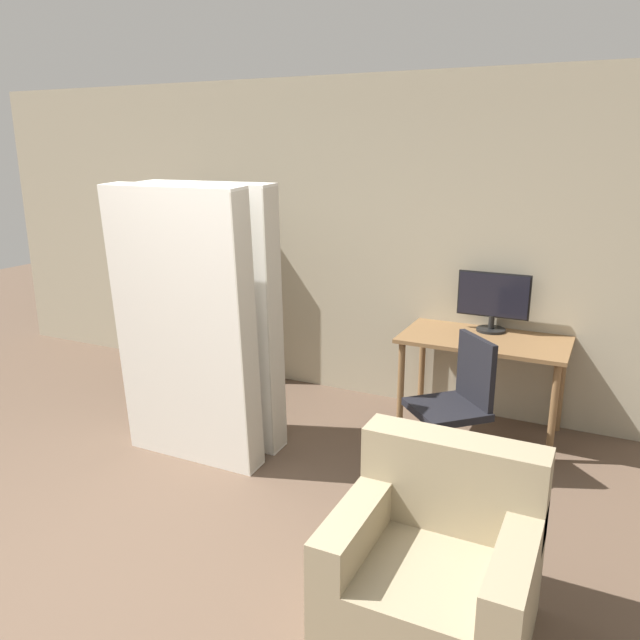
{
  "coord_description": "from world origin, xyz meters",
  "views": [
    {
      "loc": [
        2.03,
        -1.84,
        2.14
      ],
      "look_at": [
        0.34,
        1.68,
        1.05
      ],
      "focal_mm": 35.0,
      "sensor_mm": 36.0,
      "label": 1
    }
  ],
  "objects_px": {
    "office_chair": "(453,420)",
    "mattress_near": "(185,329)",
    "armchair": "(435,568)",
    "bookshelf": "(210,290)",
    "monitor": "(493,299)",
    "mattress_far": "(215,317)"
  },
  "relations": [
    {
      "from": "office_chair",
      "to": "bookshelf",
      "type": "height_order",
      "value": "bookshelf"
    },
    {
      "from": "mattress_near",
      "to": "armchair",
      "type": "height_order",
      "value": "mattress_near"
    },
    {
      "from": "office_chair",
      "to": "mattress_near",
      "type": "bearing_deg",
      "value": -161.27
    },
    {
      "from": "mattress_far",
      "to": "monitor",
      "type": "bearing_deg",
      "value": 34.6
    },
    {
      "from": "monitor",
      "to": "bookshelf",
      "type": "bearing_deg",
      "value": 179.66
    },
    {
      "from": "monitor",
      "to": "mattress_far",
      "type": "xyz_separation_m",
      "value": [
        -1.74,
        -1.2,
        -0.06
      ]
    },
    {
      "from": "office_chair",
      "to": "mattress_far",
      "type": "height_order",
      "value": "mattress_far"
    },
    {
      "from": "mattress_far",
      "to": "office_chair",
      "type": "bearing_deg",
      "value": 7.89
    },
    {
      "from": "monitor",
      "to": "bookshelf",
      "type": "distance_m",
      "value": 2.66
    },
    {
      "from": "monitor",
      "to": "armchair",
      "type": "height_order",
      "value": "monitor"
    },
    {
      "from": "monitor",
      "to": "armchair",
      "type": "xyz_separation_m",
      "value": [
        0.25,
        -2.38,
        -0.69
      ]
    },
    {
      "from": "monitor",
      "to": "bookshelf",
      "type": "height_order",
      "value": "bookshelf"
    },
    {
      "from": "office_chair",
      "to": "bookshelf",
      "type": "xyz_separation_m",
      "value": [
        -2.62,
        0.98,
        0.43
      ]
    },
    {
      "from": "mattress_near",
      "to": "armchair",
      "type": "xyz_separation_m",
      "value": [
        1.99,
        -0.84,
        -0.64
      ]
    },
    {
      "from": "monitor",
      "to": "mattress_far",
      "type": "height_order",
      "value": "mattress_far"
    },
    {
      "from": "bookshelf",
      "to": "mattress_near",
      "type": "relative_size",
      "value": 0.87
    },
    {
      "from": "bookshelf",
      "to": "mattress_far",
      "type": "bearing_deg",
      "value": -52.91
    },
    {
      "from": "armchair",
      "to": "bookshelf",
      "type": "bearing_deg",
      "value": 140.49
    },
    {
      "from": "office_chair",
      "to": "armchair",
      "type": "bearing_deg",
      "value": -78.77
    },
    {
      "from": "mattress_far",
      "to": "armchair",
      "type": "height_order",
      "value": "mattress_far"
    },
    {
      "from": "bookshelf",
      "to": "mattress_near",
      "type": "height_order",
      "value": "mattress_near"
    },
    {
      "from": "bookshelf",
      "to": "mattress_far",
      "type": "height_order",
      "value": "mattress_far"
    }
  ]
}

